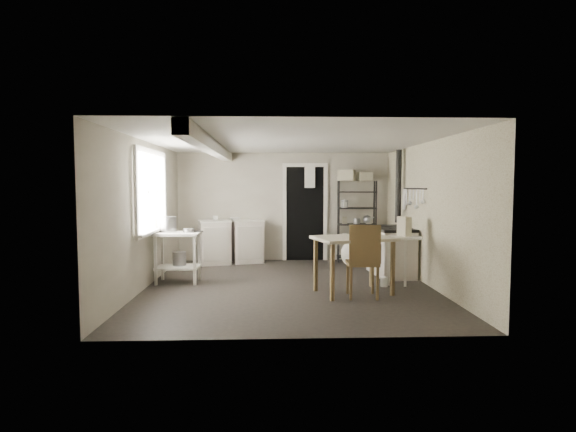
{
  "coord_description": "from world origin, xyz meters",
  "views": [
    {
      "loc": [
        -0.29,
        -7.1,
        1.6
      ],
      "look_at": [
        0.0,
        0.3,
        1.1
      ],
      "focal_mm": 28.0,
      "sensor_mm": 36.0,
      "label": 1
    }
  ],
  "objects_px": {
    "base_cabinets": "(231,241)",
    "flour_sack": "(351,254)",
    "stockpot": "(168,226)",
    "shelf_rack": "(357,217)",
    "stove": "(391,251)",
    "prep_table": "(178,259)",
    "work_table": "(353,268)",
    "chair": "(362,264)"
  },
  "relations": [
    {
      "from": "stove",
      "to": "flour_sack",
      "type": "bearing_deg",
      "value": 116.62
    },
    {
      "from": "stockpot",
      "to": "shelf_rack",
      "type": "distance_m",
      "value": 3.97
    },
    {
      "from": "shelf_rack",
      "to": "work_table",
      "type": "height_order",
      "value": "shelf_rack"
    },
    {
      "from": "stockpot",
      "to": "work_table",
      "type": "distance_m",
      "value": 3.13
    },
    {
      "from": "shelf_rack",
      "to": "stove",
      "type": "distance_m",
      "value": 1.56
    },
    {
      "from": "base_cabinets",
      "to": "shelf_rack",
      "type": "bearing_deg",
      "value": -12.89
    },
    {
      "from": "prep_table",
      "to": "work_table",
      "type": "relative_size",
      "value": 0.75
    },
    {
      "from": "prep_table",
      "to": "shelf_rack",
      "type": "xyz_separation_m",
      "value": [
        3.34,
        1.93,
        0.55
      ]
    },
    {
      "from": "base_cabinets",
      "to": "stockpot",
      "type": "bearing_deg",
      "value": -130.67
    },
    {
      "from": "base_cabinets",
      "to": "shelf_rack",
      "type": "height_order",
      "value": "shelf_rack"
    },
    {
      "from": "stockpot",
      "to": "base_cabinets",
      "type": "xyz_separation_m",
      "value": [
        0.89,
        1.78,
        -0.48
      ]
    },
    {
      "from": "stockpot",
      "to": "shelf_rack",
      "type": "height_order",
      "value": "shelf_rack"
    },
    {
      "from": "shelf_rack",
      "to": "stove",
      "type": "height_order",
      "value": "shelf_rack"
    },
    {
      "from": "prep_table",
      "to": "chair",
      "type": "distance_m",
      "value": 3.04
    },
    {
      "from": "prep_table",
      "to": "stockpot",
      "type": "bearing_deg",
      "value": 152.35
    },
    {
      "from": "stockpot",
      "to": "shelf_rack",
      "type": "relative_size",
      "value": 0.18
    },
    {
      "from": "shelf_rack",
      "to": "flour_sack",
      "type": "relative_size",
      "value": 3.52
    },
    {
      "from": "prep_table",
      "to": "stove",
      "type": "bearing_deg",
      "value": 7.54
    },
    {
      "from": "prep_table",
      "to": "stove",
      "type": "xyz_separation_m",
      "value": [
        3.69,
        0.49,
        0.04
      ]
    },
    {
      "from": "shelf_rack",
      "to": "flour_sack",
      "type": "height_order",
      "value": "shelf_rack"
    },
    {
      "from": "stove",
      "to": "chair",
      "type": "xyz_separation_m",
      "value": [
        -0.84,
        -1.57,
        0.04
      ]
    },
    {
      "from": "stove",
      "to": "work_table",
      "type": "bearing_deg",
      "value": -128.31
    },
    {
      "from": "prep_table",
      "to": "base_cabinets",
      "type": "distance_m",
      "value": 2.0
    },
    {
      "from": "prep_table",
      "to": "chair",
      "type": "relative_size",
      "value": 0.79
    },
    {
      "from": "shelf_rack",
      "to": "work_table",
      "type": "relative_size",
      "value": 1.53
    },
    {
      "from": "flour_sack",
      "to": "stockpot",
      "type": "bearing_deg",
      "value": -158.0
    },
    {
      "from": "prep_table",
      "to": "base_cabinets",
      "type": "relative_size",
      "value": 0.61
    },
    {
      "from": "work_table",
      "to": "chair",
      "type": "relative_size",
      "value": 1.05
    },
    {
      "from": "prep_table",
      "to": "base_cabinets",
      "type": "xyz_separation_m",
      "value": [
        0.71,
        1.87,
        0.06
      ]
    },
    {
      "from": "stockpot",
      "to": "work_table",
      "type": "height_order",
      "value": "stockpot"
    },
    {
      "from": "stockpot",
      "to": "base_cabinets",
      "type": "distance_m",
      "value": 2.05
    },
    {
      "from": "prep_table",
      "to": "stockpot",
      "type": "relative_size",
      "value": 2.79
    },
    {
      "from": "work_table",
      "to": "flour_sack",
      "type": "xyz_separation_m",
      "value": [
        0.38,
        2.28,
        -0.14
      ]
    },
    {
      "from": "prep_table",
      "to": "chair",
      "type": "xyz_separation_m",
      "value": [
        2.85,
        -1.08,
        0.08
      ]
    },
    {
      "from": "stove",
      "to": "chair",
      "type": "relative_size",
      "value": 1.03
    },
    {
      "from": "stockpot",
      "to": "chair",
      "type": "distance_m",
      "value": 3.27
    },
    {
      "from": "stove",
      "to": "work_table",
      "type": "distance_m",
      "value": 1.63
    },
    {
      "from": "prep_table",
      "to": "shelf_rack",
      "type": "bearing_deg",
      "value": 29.96
    },
    {
      "from": "shelf_rack",
      "to": "work_table",
      "type": "distance_m",
      "value": 2.89
    },
    {
      "from": "base_cabinets",
      "to": "work_table",
      "type": "height_order",
      "value": "base_cabinets"
    },
    {
      "from": "prep_table",
      "to": "shelf_rack",
      "type": "relative_size",
      "value": 0.49
    },
    {
      "from": "base_cabinets",
      "to": "flour_sack",
      "type": "bearing_deg",
      "value": -24.38
    }
  ]
}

